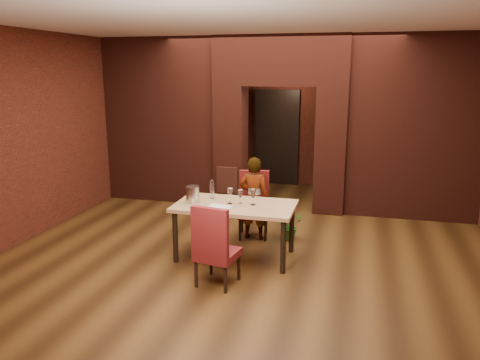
# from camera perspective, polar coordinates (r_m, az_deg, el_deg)

# --- Properties ---
(floor) EXTENTS (8.00, 8.00, 0.00)m
(floor) POSITION_cam_1_polar(r_m,az_deg,el_deg) (7.22, 1.92, -7.72)
(floor) COLOR #4D2F13
(floor) RESTS_ON ground
(ceiling) EXTENTS (7.00, 8.00, 0.04)m
(ceiling) POSITION_cam_1_polar(r_m,az_deg,el_deg) (6.77, 2.14, 18.47)
(ceiling) COLOR silver
(ceiling) RESTS_ON ground
(wall_back) EXTENTS (7.00, 0.04, 3.20)m
(wall_back) POSITION_cam_1_polar(r_m,az_deg,el_deg) (10.73, 6.72, 7.90)
(wall_back) COLOR maroon
(wall_back) RESTS_ON ground
(wall_front) EXTENTS (7.00, 0.04, 3.20)m
(wall_front) POSITION_cam_1_polar(r_m,az_deg,el_deg) (3.13, -14.21, -5.49)
(wall_front) COLOR maroon
(wall_front) RESTS_ON ground
(wall_left) EXTENTS (0.04, 8.00, 3.20)m
(wall_left) POSITION_cam_1_polar(r_m,az_deg,el_deg) (8.30, -22.39, 5.45)
(wall_left) COLOR maroon
(wall_left) RESTS_ON ground
(pillar_left) EXTENTS (0.55, 0.55, 2.30)m
(pillar_left) POSITION_cam_1_polar(r_m,az_deg,el_deg) (9.03, -1.13, 4.11)
(pillar_left) COLOR maroon
(pillar_left) RESTS_ON ground
(pillar_right) EXTENTS (0.55, 0.55, 2.30)m
(pillar_right) POSITION_cam_1_polar(r_m,az_deg,el_deg) (8.72, 11.01, 3.54)
(pillar_right) COLOR maroon
(pillar_right) RESTS_ON ground
(lintel) EXTENTS (2.45, 0.55, 0.90)m
(lintel) POSITION_cam_1_polar(r_m,az_deg,el_deg) (8.71, 5.04, 14.30)
(lintel) COLOR maroon
(lintel) RESTS_ON ground
(wing_wall_left) EXTENTS (2.28, 0.35, 3.20)m
(wing_wall_left) POSITION_cam_1_polar(r_m,az_deg,el_deg) (9.45, -9.49, 7.10)
(wing_wall_left) COLOR maroon
(wing_wall_left) RESTS_ON ground
(wing_wall_right) EXTENTS (2.28, 0.35, 3.20)m
(wing_wall_right) POSITION_cam_1_polar(r_m,az_deg,el_deg) (8.69, 20.52, 5.92)
(wing_wall_right) COLOR maroon
(wing_wall_right) RESTS_ON ground
(vent_panel) EXTENTS (0.40, 0.03, 0.50)m
(vent_panel) POSITION_cam_1_polar(r_m,az_deg,el_deg) (8.87, -1.63, -0.01)
(vent_panel) COLOR #9C442D
(vent_panel) RESTS_ON ground
(rear_door) EXTENTS (0.90, 0.08, 2.10)m
(rear_door) POSITION_cam_1_polar(r_m,az_deg,el_deg) (10.80, 4.49, 5.04)
(rear_door) COLOR black
(rear_door) RESTS_ON ground
(rear_door_frame) EXTENTS (1.02, 0.04, 2.22)m
(rear_door_frame) POSITION_cam_1_polar(r_m,az_deg,el_deg) (10.76, 4.45, 5.01)
(rear_door_frame) COLOR black
(rear_door_frame) RESTS_ON ground
(dining_table) EXTENTS (1.66, 0.93, 0.77)m
(dining_table) POSITION_cam_1_polar(r_m,az_deg,el_deg) (6.60, -0.60, -6.20)
(dining_table) COLOR #A97B55
(dining_table) RESTS_ON ground
(chair_far) EXTENTS (0.54, 0.54, 1.03)m
(chair_far) POSITION_cam_1_polar(r_m,az_deg,el_deg) (7.35, 1.66, -3.09)
(chair_far) COLOR maroon
(chair_far) RESTS_ON ground
(chair_near) EXTENTS (0.54, 0.54, 1.03)m
(chair_near) POSITION_cam_1_polar(r_m,az_deg,el_deg) (5.75, -2.76, -7.81)
(chair_near) COLOR maroon
(chair_near) RESTS_ON ground
(person_seated) EXTENTS (0.50, 0.35, 1.30)m
(person_seated) POSITION_cam_1_polar(r_m,az_deg,el_deg) (7.24, 1.71, -2.24)
(person_seated) COLOR white
(person_seated) RESTS_ON ground
(wine_glass_a) EXTENTS (0.09, 0.09, 0.22)m
(wine_glass_a) POSITION_cam_1_polar(r_m,az_deg,el_deg) (6.47, -1.24, -1.97)
(wine_glass_a) COLOR white
(wine_glass_a) RESTS_ON dining_table
(wine_glass_b) EXTENTS (0.08, 0.08, 0.20)m
(wine_glass_b) POSITION_cam_1_polar(r_m,az_deg,el_deg) (6.48, 0.03, -2.06)
(wine_glass_b) COLOR white
(wine_glass_b) RESTS_ON dining_table
(wine_glass_c) EXTENTS (0.09, 0.09, 0.22)m
(wine_glass_c) POSITION_cam_1_polar(r_m,az_deg,el_deg) (6.42, 1.61, -2.10)
(wine_glass_c) COLOR white
(wine_glass_c) RESTS_ON dining_table
(tasting_sheet) EXTENTS (0.33, 0.25, 0.00)m
(tasting_sheet) POSITION_cam_1_polar(r_m,az_deg,el_deg) (6.36, -2.48, -3.27)
(tasting_sheet) COLOR silver
(tasting_sheet) RESTS_ON dining_table
(wine_bucket) EXTENTS (0.19, 0.19, 0.23)m
(wine_bucket) POSITION_cam_1_polar(r_m,az_deg,el_deg) (6.56, -5.78, -1.76)
(wine_bucket) COLOR #B7B7BF
(wine_bucket) RESTS_ON dining_table
(water_bottle) EXTENTS (0.06, 0.06, 0.28)m
(water_bottle) POSITION_cam_1_polar(r_m,az_deg,el_deg) (6.75, -3.44, -1.10)
(water_bottle) COLOR white
(water_bottle) RESTS_ON dining_table
(potted_plant) EXTENTS (0.54, 0.53, 0.45)m
(potted_plant) POSITION_cam_1_polar(r_m,az_deg,el_deg) (7.37, 5.99, -5.49)
(potted_plant) COLOR #28611D
(potted_plant) RESTS_ON ground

